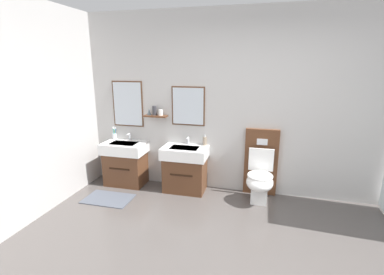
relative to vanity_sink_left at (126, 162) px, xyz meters
The scene contains 9 objects.
wall_back 2.26m from the vanity_sink_left, ahead, with size 5.50×0.27×2.67m.
bath_mat 0.69m from the vanity_sink_left, 90.00° to the right, with size 0.68×0.44×0.01m, color #474C56.
vanity_sink_left is the anchor object (origin of this frame).
tap_on_left_sink 0.43m from the vanity_sink_left, 90.00° to the left, with size 0.03×0.13×0.11m.
vanity_sink_right 1.00m from the vanity_sink_left, ahead, with size 0.68×0.47×0.70m.
tap_on_right_sink 1.09m from the vanity_sink_left, ahead, with size 0.03×0.13×0.11m.
toilet 2.12m from the vanity_sink_left, ahead, with size 0.48×0.62×1.00m.
toothbrush_cup 0.49m from the vanity_sink_left, 148.96° to the left, with size 0.07×0.07×0.21m.
soap_dispenser 1.34m from the vanity_sink_left, ahead, with size 0.06×0.06×0.17m.
Camera 1 is at (0.06, -2.00, 1.89)m, focal length 26.01 mm.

